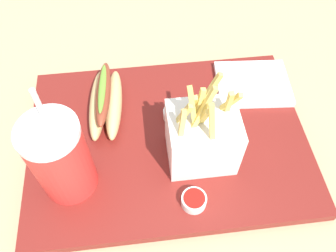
{
  "coord_description": "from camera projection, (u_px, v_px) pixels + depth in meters",
  "views": [
    {
      "loc": [
        -0.04,
        -0.32,
        0.52
      ],
      "look_at": [
        0.0,
        0.0,
        0.05
      ],
      "focal_mm": 37.25,
      "sensor_mm": 36.0,
      "label": 1
    }
  ],
  "objects": [
    {
      "name": "ground_plane",
      "position": [
        168.0,
        145.0,
        0.62
      ],
      "size": [
        2.4,
        2.4,
        0.02
      ],
      "primitive_type": "cube",
      "color": "tan"
    },
    {
      "name": "food_tray",
      "position": [
        168.0,
        139.0,
        0.61
      ],
      "size": [
        0.47,
        0.34,
        0.02
      ],
      "primitive_type": "cube",
      "color": "maroon",
      "rests_on": "ground_plane"
    },
    {
      "name": "soda_cup",
      "position": [
        60.0,
        158.0,
        0.49
      ],
      "size": [
        0.08,
        0.08,
        0.22
      ],
      "color": "red",
      "rests_on": "food_tray"
    },
    {
      "name": "fries_basket",
      "position": [
        202.0,
        137.0,
        0.53
      ],
      "size": [
        0.11,
        0.09,
        0.17
      ],
      "color": "white",
      "rests_on": "food_tray"
    },
    {
      "name": "hot_dog_1",
      "position": [
        105.0,
        101.0,
        0.61
      ],
      "size": [
        0.07,
        0.16,
        0.07
      ],
      "color": "#DBB775",
      "rests_on": "food_tray"
    },
    {
      "name": "ketchup_cup_1",
      "position": [
        194.0,
        200.0,
        0.52
      ],
      "size": [
        0.04,
        0.04,
        0.02
      ],
      "color": "white",
      "rests_on": "food_tray"
    },
    {
      "name": "ketchup_cup_2",
      "position": [
        174.0,
        114.0,
        0.61
      ],
      "size": [
        0.04,
        0.04,
        0.02
      ],
      "color": "white",
      "rests_on": "food_tray"
    },
    {
      "name": "napkin_stack",
      "position": [
        253.0,
        84.0,
        0.66
      ],
      "size": [
        0.14,
        0.12,
        0.01
      ],
      "primitive_type": "cube",
      "rotation": [
        0.0,
        0.0,
        -0.08
      ],
      "color": "white",
      "rests_on": "food_tray"
    }
  ]
}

